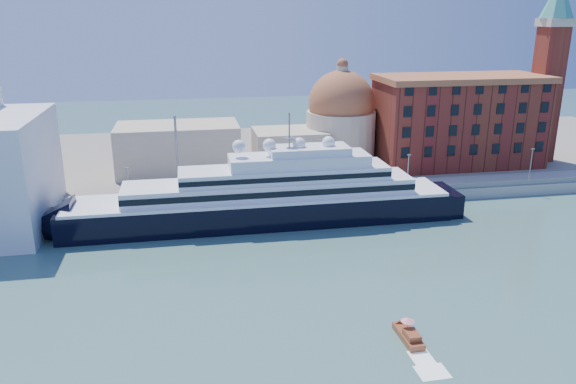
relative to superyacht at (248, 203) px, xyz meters
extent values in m
plane|color=#355C5B|center=(6.53, -23.00, -4.46)|extent=(400.00, 400.00, 0.00)
cube|color=gray|center=(6.53, 11.00, -3.21)|extent=(180.00, 10.00, 2.50)
cube|color=slate|center=(6.53, 52.00, -3.46)|extent=(260.00, 72.00, 2.00)
cube|color=slate|center=(6.53, 6.50, -1.36)|extent=(180.00, 0.10, 1.20)
cube|color=black|center=(2.35, 0.00, -2.30)|extent=(76.58, 11.78, 6.38)
cone|color=black|center=(-37.90, 0.00, -2.30)|extent=(9.82, 11.78, 11.78)
cube|color=black|center=(40.64, 0.00, -2.49)|extent=(5.89, 10.80, 5.89)
cube|color=white|center=(2.35, 0.00, 1.14)|extent=(74.62, 11.98, 0.59)
cube|color=white|center=(4.31, 0.00, 2.91)|extent=(56.94, 9.82, 2.95)
cube|color=black|center=(4.31, -4.90, 2.91)|extent=(56.94, 0.15, 1.18)
cube|color=white|center=(7.26, 0.00, 5.66)|extent=(41.24, 8.84, 2.55)
cube|color=white|center=(10.21, 0.00, 8.11)|extent=(27.49, 7.85, 2.36)
cube|color=white|center=(12.17, 0.00, 10.07)|extent=(15.71, 6.87, 1.57)
cylinder|color=slate|center=(8.24, 0.00, 14.20)|extent=(0.29, 0.29, 6.87)
sphere|color=white|center=(-1.58, 0.00, 11.45)|extent=(2.55, 2.55, 2.55)
sphere|color=white|center=(4.31, 0.00, 11.45)|extent=(2.55, 2.55, 2.55)
sphere|color=white|center=(10.21, 0.00, 11.45)|extent=(2.55, 2.55, 2.55)
sphere|color=white|center=(16.10, 0.00, 11.45)|extent=(2.55, 2.55, 2.55)
cube|color=brown|center=(15.34, -45.48, -4.10)|extent=(2.15, 6.15, 1.02)
cube|color=brown|center=(15.36, -46.50, -3.23)|extent=(1.68, 2.58, 0.82)
cylinder|color=slate|center=(15.33, -44.97, -2.83)|extent=(0.06, 0.06, 1.63)
cone|color=red|center=(15.33, -44.97, -1.91)|extent=(1.83, 1.83, 0.41)
cube|color=maroon|center=(58.53, 29.00, 8.54)|extent=(42.00, 18.00, 22.00)
cube|color=#9C5533|center=(58.53, 29.00, 20.04)|extent=(43.00, 19.00, 1.50)
cube|color=maroon|center=(82.53, 29.00, 15.04)|extent=(6.00, 6.00, 35.00)
cube|color=beige|center=(82.53, 29.00, 33.54)|extent=(7.00, 7.00, 2.00)
cylinder|color=beige|center=(28.53, 35.00, 4.54)|extent=(18.00, 18.00, 14.00)
sphere|color=#9C5533|center=(28.53, 35.00, 13.54)|extent=(17.00, 17.00, 17.00)
cylinder|color=beige|center=(28.53, 35.00, 21.54)|extent=(3.00, 3.00, 3.00)
cube|color=beige|center=(14.53, 33.00, 2.54)|extent=(18.00, 14.00, 10.00)
cube|color=beige|center=(-13.47, 35.00, 3.54)|extent=(30.00, 16.00, 12.00)
cylinder|color=slate|center=(-23.47, 8.00, 2.04)|extent=(0.24, 0.24, 8.00)
cube|color=slate|center=(-23.47, 8.00, 6.14)|extent=(0.80, 0.30, 0.25)
cylinder|color=slate|center=(6.53, 8.00, 2.04)|extent=(0.24, 0.24, 8.00)
cube|color=slate|center=(6.53, 8.00, 6.14)|extent=(0.80, 0.30, 0.25)
cylinder|color=slate|center=(36.53, 8.00, 2.04)|extent=(0.24, 0.24, 8.00)
cube|color=slate|center=(36.53, 8.00, 6.14)|extent=(0.80, 0.30, 0.25)
cylinder|color=slate|center=(66.53, 8.00, 2.04)|extent=(0.24, 0.24, 8.00)
cube|color=slate|center=(66.53, 8.00, 6.14)|extent=(0.80, 0.30, 0.25)
cylinder|color=slate|center=(-13.47, 10.00, 7.04)|extent=(0.50, 0.50, 18.00)
camera|label=1|loc=(-11.50, -104.87, 35.74)|focal=35.00mm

